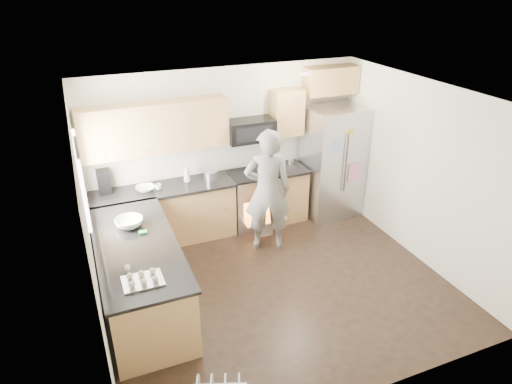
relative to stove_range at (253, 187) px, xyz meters
name	(u,v)px	position (x,y,z in m)	size (l,w,h in m)	color
ground	(275,284)	(-0.35, -1.69, -0.68)	(4.50, 4.50, 0.00)	black
room_shell	(274,172)	(-0.39, -1.68, 1.00)	(4.54, 4.04, 2.62)	silver
back_cabinet_run	(196,179)	(-0.94, 0.06, 0.29)	(4.45, 0.64, 2.50)	#AD8A45
peninsula	(140,275)	(-2.10, -1.44, -0.21)	(0.96, 2.36, 1.04)	#AD8A45
stove_range	(253,187)	(0.00, 0.00, 0.00)	(0.76, 0.97, 1.79)	#B7B7BC
refrigerator	(333,162)	(1.42, -0.13, 0.27)	(0.95, 0.76, 1.90)	#B7B7BC
person	(268,191)	(-0.07, -0.76, 0.28)	(0.70, 0.46, 1.91)	gray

